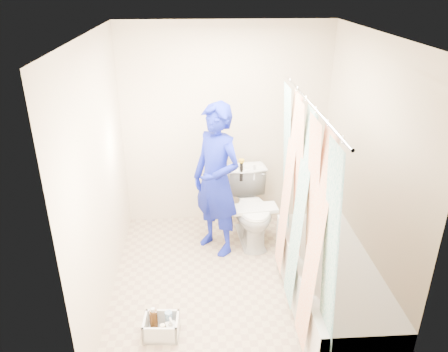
{
  "coord_description": "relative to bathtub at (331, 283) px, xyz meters",
  "views": [
    {
      "loc": [
        -0.33,
        -3.55,
        2.83
      ],
      "look_at": [
        -0.07,
        0.44,
        0.98
      ],
      "focal_mm": 35.0,
      "sensor_mm": 36.0,
      "label": 1
    }
  ],
  "objects": [
    {
      "name": "shower_curtain",
      "position": [
        -0.33,
        0.0,
        0.75
      ],
      "size": [
        0.06,
        1.75,
        1.8
      ],
      "primitive_type": "cube",
      "color": "silver",
      "rests_on": "curtain_rod"
    },
    {
      "name": "wall_left",
      "position": [
        -2.05,
        0.43,
        0.93
      ],
      "size": [
        0.02,
        2.6,
        2.4
      ],
      "primitive_type": "cube",
      "color": "beige",
      "rests_on": "ground"
    },
    {
      "name": "wall_right",
      "position": [
        0.35,
        0.43,
        0.93
      ],
      "size": [
        0.02,
        2.6,
        2.4
      ],
      "primitive_type": "cube",
      "color": "beige",
      "rests_on": "ground"
    },
    {
      "name": "ceiling",
      "position": [
        -0.85,
        0.43,
        2.13
      ],
      "size": [
        2.4,
        2.6,
        0.02
      ],
      "primitive_type": "cube",
      "color": "silver",
      "rests_on": "wall_back"
    },
    {
      "name": "plumber",
      "position": [
        -0.99,
        1.04,
        0.57
      ],
      "size": [
        0.71,
        0.72,
        1.68
      ],
      "primitive_type": "imported",
      "rotation": [
        0.0,
        0.0,
        -0.82
      ],
      "color": "#0F2D96",
      "rests_on": "ground"
    },
    {
      "name": "bathtub",
      "position": [
        0.0,
        0.0,
        0.0
      ],
      "size": [
        0.7,
        1.75,
        0.5
      ],
      "color": "silver",
      "rests_on": "ground"
    },
    {
      "name": "floor",
      "position": [
        -0.85,
        0.43,
        -0.27
      ],
      "size": [
        2.6,
        2.6,
        0.0
      ],
      "primitive_type": "plane",
      "color": "tan",
      "rests_on": "ground"
    },
    {
      "name": "curtain_rod",
      "position": [
        -0.33,
        0.0,
        1.68
      ],
      "size": [
        0.02,
        1.9,
        0.02
      ],
      "primitive_type": "cylinder",
      "rotation": [
        1.57,
        0.0,
        0.0
      ],
      "color": "silver",
      "rests_on": "wall_back"
    },
    {
      "name": "toilet",
      "position": [
        -0.58,
        1.2,
        0.14
      ],
      "size": [
        0.53,
        0.84,
        0.81
      ],
      "primitive_type": "imported",
      "rotation": [
        0.0,
        0.0,
        0.1
      ],
      "color": "white",
      "rests_on": "ground"
    },
    {
      "name": "wall_front",
      "position": [
        -0.85,
        -0.88,
        0.93
      ],
      "size": [
        2.4,
        0.02,
        2.4
      ],
      "primitive_type": "cube",
      "color": "beige",
      "rests_on": "ground"
    },
    {
      "name": "tank_internals",
      "position": [
        -0.65,
        1.41,
        0.53
      ],
      "size": [
        0.2,
        0.06,
        0.27
      ],
      "color": "black",
      "rests_on": "toilet"
    },
    {
      "name": "tank_lid",
      "position": [
        -0.57,
        1.07,
        0.21
      ],
      "size": [
        0.52,
        0.26,
        0.04
      ],
      "primitive_type": "cube",
      "rotation": [
        0.0,
        0.0,
        0.1
      ],
      "color": "silver",
      "rests_on": "toilet"
    },
    {
      "name": "cleaning_caddy",
      "position": [
        -1.52,
        -0.26,
        -0.18
      ],
      "size": [
        0.31,
        0.26,
        0.23
      ],
      "rotation": [
        0.0,
        0.0,
        -0.07
      ],
      "color": "silver",
      "rests_on": "ground"
    },
    {
      "name": "wall_back",
      "position": [
        -0.85,
        1.73,
        0.93
      ],
      "size": [
        2.4,
        0.02,
        2.4
      ],
      "primitive_type": "cube",
      "color": "beige",
      "rests_on": "ground"
    }
  ]
}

